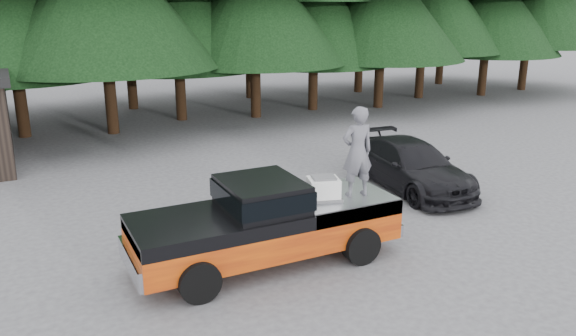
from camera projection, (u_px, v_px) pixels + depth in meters
name	position (u px, v px, depth m)	size (l,w,h in m)	color
ground	(275.00, 260.00, 12.56)	(120.00, 120.00, 0.00)	#48484A
pickup_truck	(266.00, 234.00, 12.28)	(6.00, 2.04, 1.33)	#CB4C09
truck_cab	(261.00, 194.00, 11.97)	(1.66, 1.90, 0.59)	black
air_compressor	(323.00, 189.00, 12.45)	(0.67, 0.56, 0.46)	white
man_on_bed	(357.00, 152.00, 12.48)	(0.75, 0.49, 2.05)	#58585F
parked_car	(411.00, 165.00, 17.20)	(2.04, 5.01, 1.45)	black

